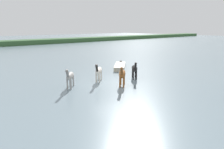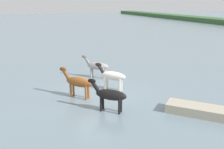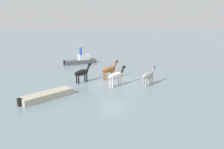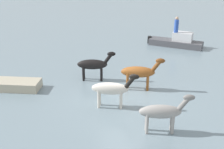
{
  "view_description": "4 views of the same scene",
  "coord_description": "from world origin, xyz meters",
  "px_view_note": "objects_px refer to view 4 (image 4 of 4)",
  "views": [
    {
      "loc": [
        -10.99,
        -13.28,
        4.67
      ],
      "look_at": [
        0.17,
        -0.45,
        0.81
      ],
      "focal_mm": 33.89,
      "sensor_mm": 36.0,
      "label": 1
    },
    {
      "loc": [
        14.39,
        -4.65,
        5.59
      ],
      "look_at": [
        0.17,
        0.82,
        1.13
      ],
      "focal_mm": 40.47,
      "sensor_mm": 36.0,
      "label": 2
    },
    {
      "loc": [
        0.92,
        20.2,
        5.91
      ],
      "look_at": [
        0.18,
        -0.35,
        0.72
      ],
      "focal_mm": 36.34,
      "sensor_mm": 36.0,
      "label": 3
    },
    {
      "loc": [
        -9.25,
        8.86,
        6.59
      ],
      "look_at": [
        0.93,
        0.01,
        1.06
      ],
      "focal_mm": 46.58,
      "sensor_mm": 36.0,
      "label": 4
    }
  ],
  "objects_px": {
    "horse_lead": "(112,89)",
    "person_helmsman_aft": "(176,25)",
    "boat_launch_far": "(177,43)",
    "horse_dun_straggler": "(94,65)",
    "boat_dinghy_port": "(3,86)",
    "horse_gray_outer": "(139,72)",
    "horse_pinto_flank": "(162,112)"
  },
  "relations": [
    {
      "from": "boat_launch_far",
      "to": "person_helmsman_aft",
      "type": "distance_m",
      "value": 1.44
    },
    {
      "from": "horse_dun_straggler",
      "to": "boat_dinghy_port",
      "type": "bearing_deg",
      "value": -165.15
    },
    {
      "from": "horse_dun_straggler",
      "to": "horse_lead",
      "type": "bearing_deg",
      "value": -71.06
    },
    {
      "from": "horse_pinto_flank",
      "to": "horse_dun_straggler",
      "type": "bearing_deg",
      "value": 119.97
    },
    {
      "from": "horse_pinto_flank",
      "to": "boat_dinghy_port",
      "type": "height_order",
      "value": "horse_pinto_flank"
    },
    {
      "from": "horse_lead",
      "to": "person_helmsman_aft",
      "type": "relative_size",
      "value": 1.54
    },
    {
      "from": "horse_dun_straggler",
      "to": "boat_launch_far",
      "type": "xyz_separation_m",
      "value": [
        1.0,
        -8.94,
        -0.62
      ]
    },
    {
      "from": "horse_pinto_flank",
      "to": "boat_launch_far",
      "type": "xyz_separation_m",
      "value": [
        6.97,
        -10.17,
        -0.62
      ]
    },
    {
      "from": "horse_gray_outer",
      "to": "person_helmsman_aft",
      "type": "distance_m",
      "value": 8.46
    },
    {
      "from": "horse_lead",
      "to": "person_helmsman_aft",
      "type": "distance_m",
      "value": 10.86
    },
    {
      "from": "horse_lead",
      "to": "boat_launch_far",
      "type": "bearing_deg",
      "value": 68.52
    },
    {
      "from": "horse_gray_outer",
      "to": "horse_pinto_flank",
      "type": "bearing_deg",
      "value": -77.0
    },
    {
      "from": "person_helmsman_aft",
      "to": "horse_gray_outer",
      "type": "bearing_deg",
      "value": 114.83
    },
    {
      "from": "horse_gray_outer",
      "to": "horse_lead",
      "type": "bearing_deg",
      "value": -120.73
    },
    {
      "from": "boat_launch_far",
      "to": "boat_dinghy_port",
      "type": "distance_m",
      "value": 13.41
    },
    {
      "from": "boat_dinghy_port",
      "to": "horse_pinto_flank",
      "type": "bearing_deg",
      "value": -22.79
    },
    {
      "from": "boat_launch_far",
      "to": "person_helmsman_aft",
      "type": "height_order",
      "value": "person_helmsman_aft"
    },
    {
      "from": "horse_pinto_flank",
      "to": "person_helmsman_aft",
      "type": "bearing_deg",
      "value": 76.62
    },
    {
      "from": "horse_gray_outer",
      "to": "boat_launch_far",
      "type": "bearing_deg",
      "value": 70.7
    },
    {
      "from": "horse_pinto_flank",
      "to": "person_helmsman_aft",
      "type": "distance_m",
      "value": 12.14
    },
    {
      "from": "horse_gray_outer",
      "to": "person_helmsman_aft",
      "type": "relative_size",
      "value": 1.58
    },
    {
      "from": "boat_dinghy_port",
      "to": "horse_gray_outer",
      "type": "bearing_deg",
      "value": 4.46
    },
    {
      "from": "horse_pinto_flank",
      "to": "horse_gray_outer",
      "type": "height_order",
      "value": "horse_gray_outer"
    },
    {
      "from": "boat_dinghy_port",
      "to": "horse_lead",
      "type": "bearing_deg",
      "value": -14.27
    },
    {
      "from": "horse_dun_straggler",
      "to": "horse_gray_outer",
      "type": "relative_size",
      "value": 0.97
    },
    {
      "from": "horse_gray_outer",
      "to": "boat_dinghy_port",
      "type": "bearing_deg",
      "value": -175.27
    },
    {
      "from": "horse_lead",
      "to": "person_helmsman_aft",
      "type": "bearing_deg",
      "value": 68.94
    },
    {
      "from": "horse_lead",
      "to": "boat_dinghy_port",
      "type": "bearing_deg",
      "value": 166.33
    },
    {
      "from": "horse_lead",
      "to": "person_helmsman_aft",
      "type": "xyz_separation_m",
      "value": [
        4.08,
        -10.03,
        0.78
      ]
    },
    {
      "from": "horse_dun_straggler",
      "to": "boat_dinghy_port",
      "type": "xyz_separation_m",
      "value": [
        2.3,
        4.4,
        -0.77
      ]
    },
    {
      "from": "horse_dun_straggler",
      "to": "horse_gray_outer",
      "type": "distance_m",
      "value": 2.76
    },
    {
      "from": "horse_lead",
      "to": "horse_dun_straggler",
      "type": "xyz_separation_m",
      "value": [
        3.1,
        -1.35,
        -0.01
      ]
    }
  ]
}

